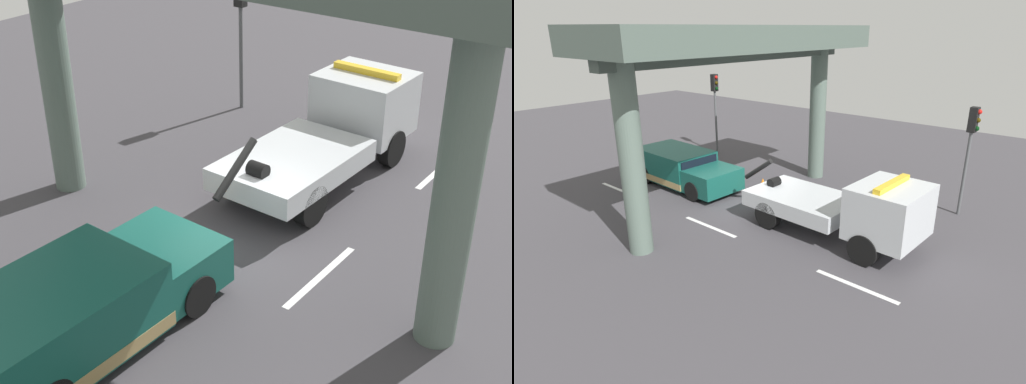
% 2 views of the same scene
% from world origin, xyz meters
% --- Properties ---
extents(ground_plane, '(60.00, 40.00, 0.10)m').
position_xyz_m(ground_plane, '(0.00, 0.00, -0.05)').
color(ground_plane, '#423F44').
extents(lane_stripe_west, '(2.60, 0.16, 0.01)m').
position_xyz_m(lane_stripe_west, '(-6.00, -2.29, 0.00)').
color(lane_stripe_west, silver).
rests_on(lane_stripe_west, ground).
extents(lane_stripe_mid, '(2.60, 0.16, 0.01)m').
position_xyz_m(lane_stripe_mid, '(0.00, -2.29, 0.00)').
color(lane_stripe_mid, silver).
rests_on(lane_stripe_mid, ground).
extents(lane_stripe_east, '(2.60, 0.16, 0.01)m').
position_xyz_m(lane_stripe_east, '(6.00, -2.29, 0.00)').
color(lane_stripe_east, silver).
rests_on(lane_stripe_east, ground).
extents(tow_truck_white, '(7.28, 2.56, 2.46)m').
position_xyz_m(tow_truck_white, '(4.37, -0.02, 1.20)').
color(tow_truck_white, silver).
rests_on(tow_truck_white, ground).
extents(towed_van_green, '(5.25, 2.33, 1.58)m').
position_xyz_m(towed_van_green, '(-4.24, 0.00, 0.78)').
color(towed_van_green, '#145147').
rests_on(towed_van_green, ground).
extents(overpass_structure, '(3.60, 11.87, 6.86)m').
position_xyz_m(overpass_structure, '(-0.37, 0.00, 5.90)').
color(overpass_structure, '#596B60').
rests_on(overpass_structure, ground).
extents(traffic_light_near, '(0.39, 0.32, 4.41)m').
position_xyz_m(traffic_light_near, '(-6.98, 4.69, 3.21)').
color(traffic_light_near, '#515456').
rests_on(traffic_light_near, ground).
extents(traffic_light_far, '(0.39, 0.32, 4.14)m').
position_xyz_m(traffic_light_far, '(6.52, 4.69, 3.02)').
color(traffic_light_far, '#515456').
rests_on(traffic_light_far, ground).
extents(traffic_cone_orange, '(0.59, 0.59, 0.71)m').
position_xyz_m(traffic_cone_orange, '(-0.74, 1.49, 0.34)').
color(traffic_cone_orange, orange).
rests_on(traffic_cone_orange, ground).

